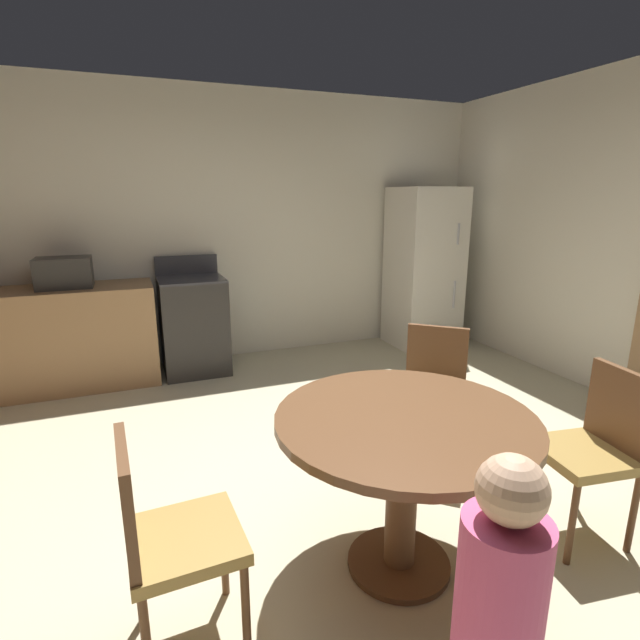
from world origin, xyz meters
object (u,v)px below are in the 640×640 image
Objects in this scene: chair_northeast at (433,387)px; chair_east at (596,443)px; microwave at (64,273)px; dining_table at (404,450)px; oven_range at (194,324)px; person_child at (495,637)px; chair_west at (166,533)px; refrigerator at (424,268)px.

chair_east is (0.33, -0.90, 0.00)m from chair_northeast.
microwave reaches higher than chair_northeast.
dining_table is 1.01m from chair_east.
chair_northeast is at bearing -62.36° from oven_range.
person_child is at bearing -106.44° from dining_table.
chair_west is at bearing 58.61° from person_child.
chair_northeast is (1.18, -2.26, 0.03)m from oven_range.
oven_range is 3.10m from chair_west.
chair_northeast reaches higher than dining_table.
chair_northeast is (-1.36, -2.21, -0.38)m from refrigerator.
person_child is (0.25, -3.89, 0.11)m from oven_range.
person_child is (-0.93, -1.63, 0.08)m from chair_northeast.
microwave reaches higher than person_child.
dining_table is 1.03× the size of person_child.
chair_northeast is 0.80× the size of person_child.
dining_table is (0.51, -3.01, 0.13)m from oven_range.
chair_east reaches higher than dining_table.
chair_northeast is (1.68, 0.80, 0.00)m from chair_west.
microwave is 4.12m from person_child.
oven_range is at bearing 178.79° from refrigerator.
oven_range reaches higher than person_child.
oven_range reaches higher than chair_west.
dining_table is 1.01m from chair_northeast.
microwave is at bearing -42.69° from chair_east.
microwave is at bearing 117.45° from dining_table.
refrigerator is 2.02× the size of chair_west.
chair_northeast is at bearing -61.73° from chair_east.
refrigerator is 2.62m from chair_northeast.
chair_east is at bearing -43.38° from person_child.
dining_table is at bearing 0.00° from person_child.
dining_table is 1.01m from chair_west.
chair_west and chair_northeast have the same top height.
chair_west is at bearing -99.20° from oven_range.
chair_northeast is (2.23, -2.26, -0.53)m from microwave.
person_child is (-1.26, -0.73, 0.08)m from chair_east.
dining_table is 1.29× the size of chair_west.
chair_west is 1.00× the size of chair_east.
dining_table is at bearing -62.55° from microwave.
refrigerator reaches higher than microwave.
dining_table is 1.29× the size of chair_northeast.
microwave is at bearing -93.58° from chair_northeast.
chair_west is (-1.01, -0.05, -0.10)m from dining_table.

